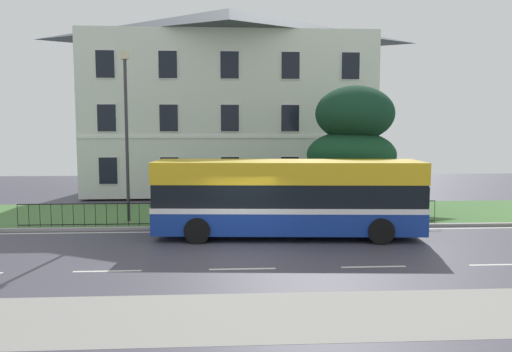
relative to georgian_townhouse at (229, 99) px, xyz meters
name	(u,v)px	position (x,y,z in m)	size (l,w,h in m)	color
ground_plane	(240,245)	(0.30, -15.62, -6.15)	(60.00, 56.00, 0.18)	#403E4C
georgian_townhouse	(229,99)	(0.00, 0.00, 0.00)	(17.91, 9.27, 11.97)	silver
iron_verge_railing	(231,213)	(0.00, -12.51, -5.52)	(17.73, 0.04, 0.97)	black
evergreen_tree	(355,159)	(6.05, -9.63, -3.42)	(5.06, 5.02, 6.35)	#423328
single_decker_bus	(288,197)	(2.18, -14.42, -4.57)	(10.35, 3.21, 2.97)	navy
street_lamp_post	(126,126)	(-4.53, -11.39, -1.81)	(0.36, 0.24, 7.41)	#333338
litter_bin	(303,210)	(3.11, -12.21, -5.47)	(0.49, 0.49, 1.10)	#23472D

